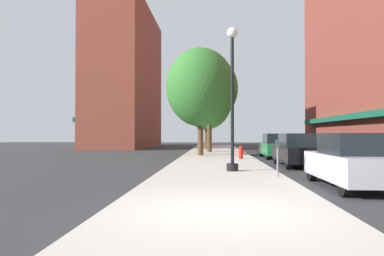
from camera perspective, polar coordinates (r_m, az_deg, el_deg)
ground_plane at (r=25.62m, az=12.89°, el=-4.57°), size 90.00×90.00×0.00m
sidewalk_slab at (r=26.27m, az=3.87°, el=-4.37°), size 4.80×50.00×0.12m
building_far_background at (r=46.04m, az=-10.26°, el=7.57°), size 6.80×18.00×16.91m
lamppost at (r=14.99m, az=6.36°, el=5.08°), size 0.48×0.48×5.90m
fire_hydrant at (r=22.19m, az=7.70°, el=-3.81°), size 0.33×0.26×0.79m
parking_meter_near at (r=13.03m, az=13.33°, el=-3.92°), size 0.14×0.09×1.31m
tree_near at (r=25.90m, az=1.34°, el=6.41°), size 4.88×4.88×7.64m
tree_mid at (r=30.98m, az=2.75°, el=6.20°), size 4.84×4.84×8.16m
tree_far at (r=36.44m, az=2.31°, el=4.32°), size 5.05×5.05×7.77m
car_silver at (r=11.96m, az=23.96°, el=-4.81°), size 1.80×4.30×1.66m
car_black at (r=18.88m, az=16.27°, el=-3.40°), size 1.80×4.30×1.66m
car_green at (r=24.95m, az=13.13°, el=-2.81°), size 1.80×4.30×1.66m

